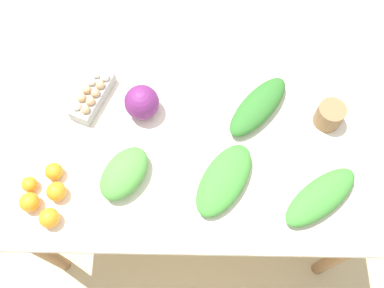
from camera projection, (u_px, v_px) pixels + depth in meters
name	position (u px, v px, depth m)	size (l,w,h in m)	color
ground_plane	(192.00, 197.00, 2.50)	(8.00, 8.00, 0.00)	#C6B289
dining_table	(192.00, 154.00, 1.91)	(1.50, 0.91, 0.73)	silver
cabbage_purple	(142.00, 102.00, 1.83)	(0.15, 0.15, 0.15)	#6B2366
egg_carton	(92.00, 95.00, 1.89)	(0.19, 0.28, 0.09)	#A8A8A3
paper_bag	(329.00, 115.00, 1.83)	(0.12, 0.12, 0.11)	olive
greens_bunch_beet_tops	(124.00, 173.00, 1.73)	(0.25, 0.16, 0.10)	#4C933D
greens_bunch_kale	(224.00, 180.00, 1.73)	(0.35, 0.17, 0.07)	#3D8433
greens_bunch_dandelion	(258.00, 106.00, 1.86)	(0.36, 0.13, 0.08)	#2D6B28
greens_bunch_scallion	(321.00, 197.00, 1.70)	(0.36, 0.14, 0.07)	#3D8433
orange_0	(56.00, 191.00, 1.70)	(0.08, 0.08, 0.08)	orange
orange_1	(30.00, 202.00, 1.69)	(0.08, 0.08, 0.08)	orange
orange_2	(30.00, 184.00, 1.72)	(0.06, 0.06, 0.06)	orange
orange_3	(54.00, 171.00, 1.74)	(0.07, 0.07, 0.07)	orange
orange_4	(49.00, 218.00, 1.66)	(0.08, 0.08, 0.08)	orange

